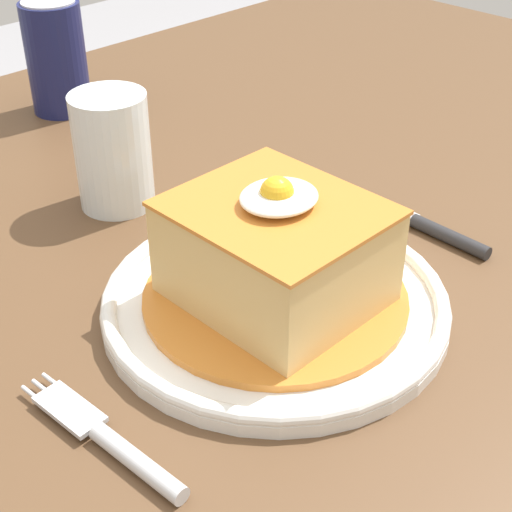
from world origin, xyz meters
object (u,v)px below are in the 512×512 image
Objects in this scene: fork at (115,444)px; knife at (426,226)px; soda_can at (56,57)px; main_plate at (275,301)px; drinking_glass at (114,159)px.

fork is 0.34m from knife.
fork and knife have the same top height.
fork is 0.54m from soda_can.
main_plate is at bearing -103.08° from soda_can.
soda_can reaches higher than knife.
drinking_glass reaches higher than knife.
knife is at bearing -80.93° from soda_can.
drinking_glass is (0.18, 0.24, 0.04)m from fork.
drinking_glass is at bearing 124.42° from knife.
main_plate is 1.55× the size of knife.
knife is 0.28m from drinking_glass.
knife is at bearing -55.58° from drinking_glass.
soda_can is at bearing 99.07° from knife.
fork is at bearing -126.96° from drinking_glass.
drinking_glass is at bearing -111.21° from soda_can.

